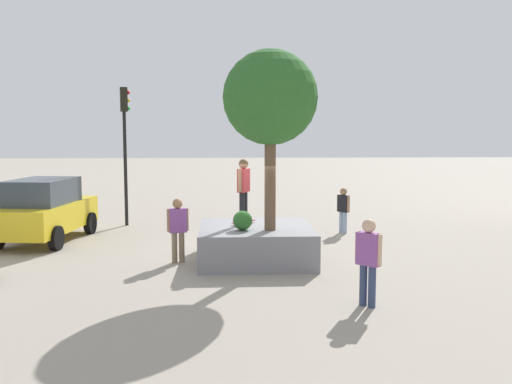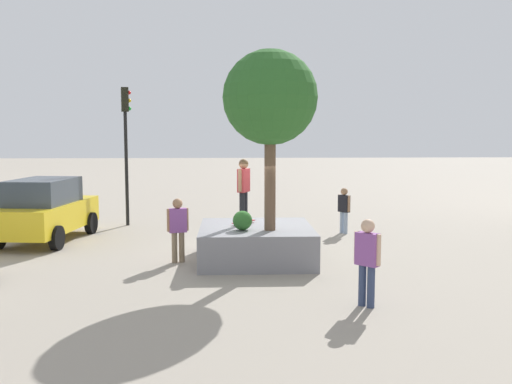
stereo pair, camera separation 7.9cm
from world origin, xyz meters
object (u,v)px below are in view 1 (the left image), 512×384
skateboard (244,222)px  taxi_cab (45,210)px  bystander_watching (368,256)px  plaza_tree (270,99)px  pedestrian_crossing (178,226)px  skateboarder (243,185)px  traffic_light_corner (125,133)px  planter_ledge (256,243)px  passerby_with_bag (343,207)px

skateboard → taxi_cab: taxi_cab is taller
bystander_watching → plaza_tree: bearing=25.1°
plaza_tree → pedestrian_crossing: plaza_tree is taller
plaza_tree → bystander_watching: bearing=-154.9°
plaza_tree → skateboard: (0.96, 0.64, -3.20)m
taxi_cab → pedestrian_crossing: 5.26m
skateboard → skateboarder: 0.98m
skateboard → traffic_light_corner: 7.16m
skateboarder → bystander_watching: size_ratio=0.98×
skateboard → skateboarder: size_ratio=0.46×
planter_ledge → taxi_cab: (2.88, 6.31, 0.53)m
planter_ledge → skateboard: bearing=38.2°
traffic_light_corner → pedestrian_crossing: bearing=-158.4°
skateboard → passerby_with_bag: passerby_with_bag is taller
plaza_tree → pedestrian_crossing: size_ratio=2.69×
skateboarder → skateboard: bearing=176.4°
pedestrian_crossing → skateboard: bearing=-72.1°
skateboarder → taxi_cab: (2.48, 5.99, -0.95)m
planter_ledge → passerby_with_bag: size_ratio=1.98×
planter_ledge → skateboarder: (0.40, 0.31, 1.48)m
pedestrian_crossing → passerby_with_bag: 6.44m
planter_ledge → traffic_light_corner: 7.81m
taxi_cab → bystander_watching: bearing=-129.9°
taxi_cab → bystander_watching: 10.75m
plaza_tree → traffic_light_corner: 7.95m
skateboard → taxi_cab: (2.48, 5.99, 0.03)m
traffic_light_corner → skateboard: bearing=-143.1°
plaza_tree → pedestrian_crossing: 3.98m
skateboard → skateboarder: bearing=-3.6°
taxi_cab → planter_ledge: bearing=-114.6°
plaza_tree → skateboard: size_ratio=5.80×
traffic_light_corner → planter_ledge: bearing=-143.0°
planter_ledge → pedestrian_crossing: size_ratio=1.81×
planter_ledge → skateboarder: bearing=38.2°
pedestrian_crossing → bystander_watching: bearing=-134.4°
taxi_cab → bystander_watching: (-6.90, -8.25, -0.00)m
planter_ledge → bystander_watching: bystander_watching is taller
skateboard → plaza_tree: bearing=-146.5°
plaza_tree → skateboard: plaza_tree is taller
bystander_watching → taxi_cab: bearing=50.1°
plaza_tree → traffic_light_corner: plaza_tree is taller
planter_ledge → skateboard: (0.40, 0.31, 0.50)m
bystander_watching → passerby_with_bag: bearing=-8.3°
planter_ledge → plaza_tree: (-0.56, -0.32, 3.70)m
plaza_tree → taxi_cab: bearing=62.5°
taxi_cab → traffic_light_corner: bearing=-33.6°
passerby_with_bag → bystander_watching: (-7.82, 1.14, 0.10)m
traffic_light_corner → plaza_tree: bearing=-143.6°
planter_ledge → plaza_tree: bearing=-150.2°
plaza_tree → bystander_watching: size_ratio=2.62×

